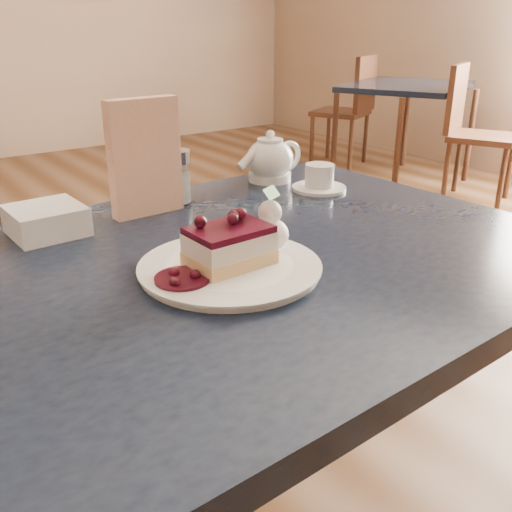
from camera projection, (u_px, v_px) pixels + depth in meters
main_table at (213, 306)px, 0.97m from camera, size 1.29×0.88×0.79m
dessert_plate at (230, 268)px, 0.90m from camera, size 0.28×0.28×0.01m
cheesecake_slice at (229, 246)px, 0.88m from camera, size 0.13×0.09×0.06m
whipped_cream at (270, 234)px, 0.94m from camera, size 0.06×0.06×0.06m
berry_sauce at (183, 279)px, 0.84m from camera, size 0.08×0.08×0.01m
tea_set at (279, 164)px, 1.38m from camera, size 0.22×0.25×0.11m
menu_card at (145, 158)px, 1.13m from camera, size 0.15×0.04×0.23m
sugar_shaker at (176, 177)px, 1.21m from camera, size 0.06×0.06×0.12m
napkin_stack at (46, 220)px, 1.05m from camera, size 0.13×0.13×0.05m
bg_table_far_right at (399, 172)px, 4.41m from camera, size 1.20×1.76×1.17m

